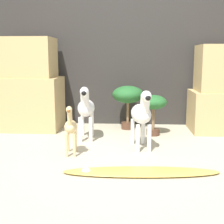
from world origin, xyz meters
The scene contains 9 objects.
ground_plane centered at (0.00, 0.00, 0.00)m, with size 14.00×14.00×0.00m, color #B2A88E.
wall_back centered at (0.00, 1.65, 1.10)m, with size 6.40×0.08×2.20m.
rock_pillar_left centered at (-1.29, 1.25, 0.55)m, with size 0.86×0.62×1.21m.
zebra_right centered at (0.19, 0.37, 0.38)m, with size 0.27×0.57×0.64m.
zebra_left centered at (-0.44, 0.72, 0.38)m, with size 0.23×0.57×0.64m.
giraffe_figurine centered at (-0.51, 0.12, 0.29)m, with size 0.15×0.35×0.51m.
potted_palm_front centered at (0.04, 1.30, 0.44)m, with size 0.42×0.42×0.58m.
potted_palm_back centered at (0.36, 0.97, 0.38)m, with size 0.32×0.32×0.50m.
surfboard centered at (0.16, -0.35, 0.02)m, with size 1.32×0.32×0.08m.
Camera 1 is at (0.08, -2.83, 0.96)m, focal length 50.00 mm.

